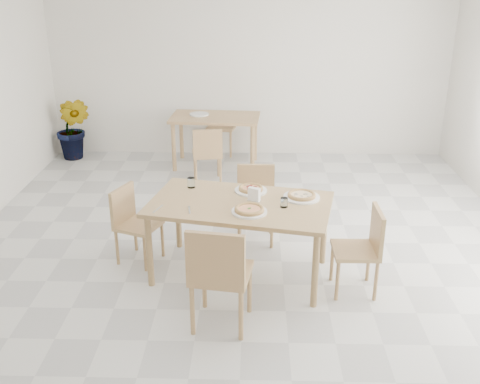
{
  "coord_description": "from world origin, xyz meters",
  "views": [
    {
      "loc": [
        0.09,
        -4.99,
        2.8
      ],
      "look_at": [
        -0.04,
        -0.24,
        0.85
      ],
      "focal_mm": 42.0,
      "sensor_mm": 36.0,
      "label": 1
    }
  ],
  "objects_px": {
    "plate_pepperoni": "(251,191)",
    "plate_empty": "(199,114)",
    "tumbler_b": "(284,203)",
    "potted_plant": "(74,129)",
    "chair_south": "(219,271)",
    "tumbler_a": "(191,183)",
    "chair_west": "(132,219)",
    "plate_margherita": "(249,212)",
    "pizza_mushroom": "(302,195)",
    "pizza_pepperoni": "(251,188)",
    "main_table": "(240,210)",
    "plate_mushroom": "(301,197)",
    "chair_back_s": "(207,151)",
    "chair_north": "(256,198)",
    "chair_east": "(364,245)",
    "pizza_margherita": "(249,209)",
    "second_table": "(215,123)",
    "chair_back_n": "(223,122)",
    "napkin_holder": "(254,195)"
  },
  "relations": [
    {
      "from": "tumbler_b",
      "to": "chair_back_n",
      "type": "bearing_deg",
      "value": 101.09
    },
    {
      "from": "chair_west",
      "to": "plate_margherita",
      "type": "relative_size",
      "value": 2.43
    },
    {
      "from": "chair_south",
      "to": "tumbler_a",
      "type": "distance_m",
      "value": 1.33
    },
    {
      "from": "chair_east",
      "to": "potted_plant",
      "type": "distance_m",
      "value": 5.22
    },
    {
      "from": "main_table",
      "to": "plate_mushroom",
      "type": "relative_size",
      "value": 5.29
    },
    {
      "from": "chair_south",
      "to": "tumbler_b",
      "type": "distance_m",
      "value": 1.0
    },
    {
      "from": "plate_pepperoni",
      "to": "napkin_holder",
      "type": "height_order",
      "value": "napkin_holder"
    },
    {
      "from": "chair_back_s",
      "to": "plate_pepperoni",
      "type": "bearing_deg",
      "value": 97.13
    },
    {
      "from": "plate_margherita",
      "to": "plate_empty",
      "type": "xyz_separation_m",
      "value": [
        -0.77,
        3.43,
        0.0
      ]
    },
    {
      "from": "chair_west",
      "to": "tumbler_b",
      "type": "height_order",
      "value": "tumbler_b"
    },
    {
      "from": "chair_east",
      "to": "chair_back_n",
      "type": "relative_size",
      "value": 0.95
    },
    {
      "from": "main_table",
      "to": "pizza_margherita",
      "type": "distance_m",
      "value": 0.26
    },
    {
      "from": "chair_east",
      "to": "tumbler_a",
      "type": "distance_m",
      "value": 1.76
    },
    {
      "from": "second_table",
      "to": "pizza_margherita",
      "type": "bearing_deg",
      "value": -77.37
    },
    {
      "from": "pizza_mushroom",
      "to": "chair_back_n",
      "type": "distance_m",
      "value": 3.81
    },
    {
      "from": "pizza_margherita",
      "to": "pizza_pepperoni",
      "type": "bearing_deg",
      "value": 88.92
    },
    {
      "from": "chair_east",
      "to": "tumbler_a",
      "type": "bearing_deg",
      "value": -112.19
    },
    {
      "from": "second_table",
      "to": "potted_plant",
      "type": "height_order",
      "value": "potted_plant"
    },
    {
      "from": "tumbler_a",
      "to": "napkin_holder",
      "type": "relative_size",
      "value": 0.73
    },
    {
      "from": "second_table",
      "to": "main_table",
      "type": "bearing_deg",
      "value": -78.31
    },
    {
      "from": "plate_margherita",
      "to": "tumbler_a",
      "type": "distance_m",
      "value": 0.83
    },
    {
      "from": "main_table",
      "to": "pizza_pepperoni",
      "type": "distance_m",
      "value": 0.31
    },
    {
      "from": "napkin_holder",
      "to": "main_table",
      "type": "bearing_deg",
      "value": -144.69
    },
    {
      "from": "chair_back_s",
      "to": "tumbler_a",
      "type": "bearing_deg",
      "value": 81.82
    },
    {
      "from": "chair_north",
      "to": "pizza_mushroom",
      "type": "distance_m",
      "value": 0.85
    },
    {
      "from": "tumbler_b",
      "to": "potted_plant",
      "type": "distance_m",
      "value": 4.62
    },
    {
      "from": "second_table",
      "to": "chair_back_n",
      "type": "relative_size",
      "value": 1.54
    },
    {
      "from": "chair_east",
      "to": "plate_margherita",
      "type": "relative_size",
      "value": 2.54
    },
    {
      "from": "tumbler_b",
      "to": "chair_back_n",
      "type": "height_order",
      "value": "chair_back_n"
    },
    {
      "from": "chair_north",
      "to": "chair_west",
      "type": "bearing_deg",
      "value": -157.13
    },
    {
      "from": "tumbler_b",
      "to": "plate_empty",
      "type": "distance_m",
      "value": 3.47
    },
    {
      "from": "pizza_margherita",
      "to": "pizza_mushroom",
      "type": "xyz_separation_m",
      "value": [
        0.49,
        0.34,
        0.0
      ]
    },
    {
      "from": "chair_back_s",
      "to": "second_table",
      "type": "bearing_deg",
      "value": -103.11
    },
    {
      "from": "chair_south",
      "to": "chair_back_s",
      "type": "height_order",
      "value": "chair_south"
    },
    {
      "from": "tumbler_a",
      "to": "tumbler_b",
      "type": "xyz_separation_m",
      "value": [
        0.89,
        -0.46,
        -0.01
      ]
    },
    {
      "from": "plate_pepperoni",
      "to": "pizza_pepperoni",
      "type": "bearing_deg",
      "value": 180.0
    },
    {
      "from": "chair_back_s",
      "to": "main_table",
      "type": "bearing_deg",
      "value": 93.23
    },
    {
      "from": "pizza_mushroom",
      "to": "pizza_pepperoni",
      "type": "bearing_deg",
      "value": 162.22
    },
    {
      "from": "chair_west",
      "to": "chair_back_n",
      "type": "bearing_deg",
      "value": 10.57
    },
    {
      "from": "chair_south",
      "to": "plate_pepperoni",
      "type": "relative_size",
      "value": 3.0
    },
    {
      "from": "potted_plant",
      "to": "tumbler_b",
      "type": "bearing_deg",
      "value": -49.17
    },
    {
      "from": "plate_pepperoni",
      "to": "pizza_margherita",
      "type": "relative_size",
      "value": 0.88
    },
    {
      "from": "plate_margherita",
      "to": "chair_back_s",
      "type": "distance_m",
      "value": 2.72
    },
    {
      "from": "plate_pepperoni",
      "to": "plate_empty",
      "type": "height_order",
      "value": "same"
    },
    {
      "from": "pizza_mushroom",
      "to": "main_table",
      "type": "bearing_deg",
      "value": -168.41
    },
    {
      "from": "chair_north",
      "to": "chair_east",
      "type": "height_order",
      "value": "chair_north"
    },
    {
      "from": "napkin_holder",
      "to": "chair_north",
      "type": "bearing_deg",
      "value": 114.19
    },
    {
      "from": "main_table",
      "to": "plate_empty",
      "type": "xyz_separation_m",
      "value": [
        -0.68,
        3.21,
        0.08
      ]
    },
    {
      "from": "tumbler_b",
      "to": "napkin_holder",
      "type": "bearing_deg",
      "value": 156.52
    },
    {
      "from": "tumbler_b",
      "to": "plate_empty",
      "type": "height_order",
      "value": "tumbler_b"
    }
  ]
}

